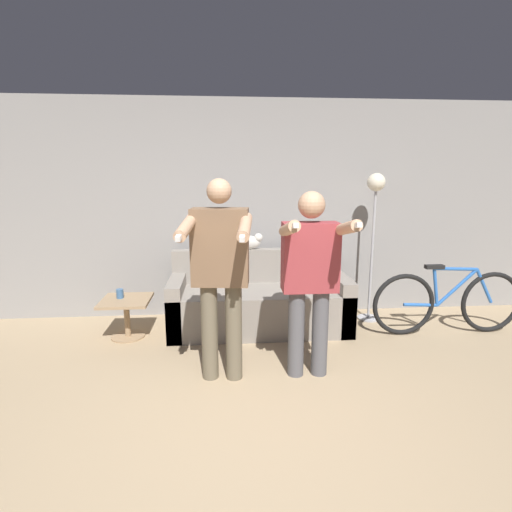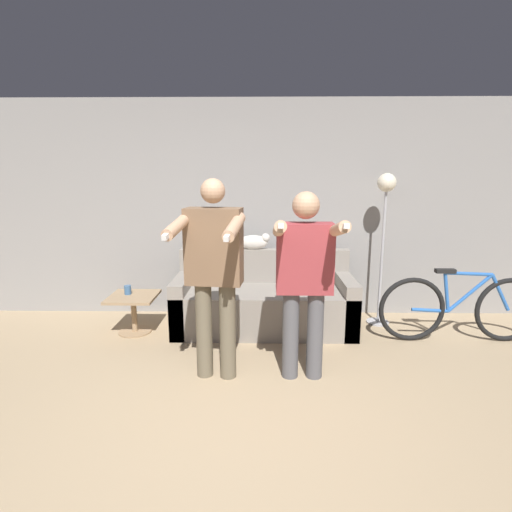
# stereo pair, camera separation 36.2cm
# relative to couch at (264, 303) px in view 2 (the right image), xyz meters

# --- Properties ---
(ground_plane) EXTENTS (16.00, 16.00, 0.00)m
(ground_plane) POSITION_rel_couch_xyz_m (-0.26, -2.20, -0.29)
(ground_plane) COLOR tan
(wall_back) EXTENTS (10.00, 0.05, 2.60)m
(wall_back) POSITION_rel_couch_xyz_m (-0.26, 0.55, 1.01)
(wall_back) COLOR gray
(wall_back) RESTS_ON ground_plane
(couch) EXTENTS (1.99, 0.80, 0.86)m
(couch) POSITION_rel_couch_xyz_m (0.00, 0.00, 0.00)
(couch) COLOR gray
(couch) RESTS_ON ground_plane
(person_left) EXTENTS (0.58, 0.71, 1.70)m
(person_left) POSITION_rel_couch_xyz_m (-0.42, -1.13, 0.70)
(person_left) COLOR #6B604C
(person_left) RESTS_ON ground_plane
(person_right) EXTENTS (0.53, 0.66, 1.60)m
(person_right) POSITION_rel_couch_xyz_m (0.33, -1.13, 0.64)
(person_right) COLOR #56565B
(person_right) RESTS_ON ground_plane
(cat) EXTENTS (0.47, 0.12, 0.19)m
(cat) POSITION_rel_couch_xyz_m (-0.12, 0.30, 0.66)
(cat) COLOR silver
(cat) RESTS_ON couch
(floor_lamp) EXTENTS (0.26, 0.26, 1.74)m
(floor_lamp) POSITION_rel_couch_xyz_m (1.35, 0.17, 1.05)
(floor_lamp) COLOR #B2B2B7
(floor_lamp) RESTS_ON ground_plane
(side_table) EXTENTS (0.51, 0.51, 0.43)m
(side_table) POSITION_rel_couch_xyz_m (-1.44, -0.16, 0.02)
(side_table) COLOR #A38460
(side_table) RESTS_ON ground_plane
(cup) EXTENTS (0.08, 0.08, 0.10)m
(cup) POSITION_rel_couch_xyz_m (-1.51, -0.11, 0.19)
(cup) COLOR #3D6693
(cup) RESTS_ON side_table
(bicycle) EXTENTS (1.69, 0.07, 0.78)m
(bicycle) POSITION_rel_couch_xyz_m (2.04, -0.33, 0.07)
(bicycle) COLOR black
(bicycle) RESTS_ON ground_plane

